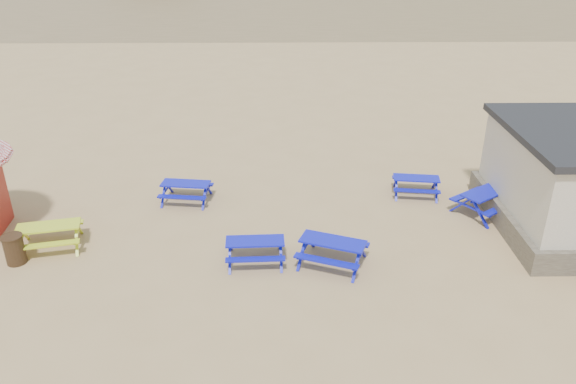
{
  "coord_description": "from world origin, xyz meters",
  "views": [
    {
      "loc": [
        0.16,
        -14.02,
        8.55
      ],
      "look_at": [
        0.4,
        1.5,
        1.0
      ],
      "focal_mm": 35.0,
      "sensor_mm": 36.0,
      "label": 1
    }
  ],
  "objects_px": {
    "picnic_table_blue_b": "(416,186)",
    "litter_bin": "(14,249)",
    "picnic_table_yellow": "(50,237)",
    "picnic_table_blue_a": "(186,192)"
  },
  "relations": [
    {
      "from": "picnic_table_blue_b",
      "to": "litter_bin",
      "type": "relative_size",
      "value": 2.0
    },
    {
      "from": "litter_bin",
      "to": "picnic_table_blue_b",
      "type": "bearing_deg",
      "value": 18.85
    },
    {
      "from": "picnic_table_blue_a",
      "to": "picnic_table_blue_b",
      "type": "height_order",
      "value": "picnic_table_blue_a"
    },
    {
      "from": "picnic_table_blue_a",
      "to": "picnic_table_yellow",
      "type": "height_order",
      "value": "picnic_table_yellow"
    },
    {
      "from": "picnic_table_blue_b",
      "to": "picnic_table_yellow",
      "type": "relative_size",
      "value": 0.85
    },
    {
      "from": "picnic_table_yellow",
      "to": "litter_bin",
      "type": "xyz_separation_m",
      "value": [
        -0.68,
        -0.77,
        0.06
      ]
    },
    {
      "from": "picnic_table_blue_a",
      "to": "picnic_table_yellow",
      "type": "xyz_separation_m",
      "value": [
        -3.46,
        -2.94,
        0.03
      ]
    },
    {
      "from": "picnic_table_yellow",
      "to": "litter_bin",
      "type": "height_order",
      "value": "litter_bin"
    },
    {
      "from": "picnic_table_blue_a",
      "to": "litter_bin",
      "type": "bearing_deg",
      "value": -130.86
    },
    {
      "from": "picnic_table_blue_a",
      "to": "picnic_table_blue_b",
      "type": "relative_size",
      "value": 1.03
    }
  ]
}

